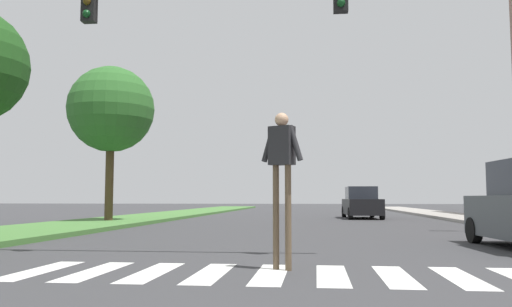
# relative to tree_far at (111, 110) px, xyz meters

# --- Properties ---
(ground_plane) EXTENTS (140.00, 140.00, 0.00)m
(ground_plane) POSITION_rel_tree_far_xyz_m (8.41, 8.69, -5.06)
(ground_plane) COLOR #38383A
(crosswalk) EXTENTS (7.65, 2.20, 0.01)m
(crosswalk) POSITION_rel_tree_far_xyz_m (8.41, -14.35, -5.06)
(crosswalk) COLOR silver
(crosswalk) RESTS_ON ground_plane
(median_strip) EXTENTS (4.03, 64.00, 0.15)m
(median_strip) POSITION_rel_tree_far_xyz_m (0.02, 6.69, -4.99)
(median_strip) COLOR #477A38
(median_strip) RESTS_ON ground_plane
(tree_far) EXTENTS (3.83, 3.83, 6.86)m
(tree_far) POSITION_rel_tree_far_xyz_m (0.00, 0.00, 0.00)
(tree_far) COLOR #4C3823
(tree_far) RESTS_ON median_strip
(sidewalk_right) EXTENTS (3.00, 64.00, 0.15)m
(sidewalk_right) POSITION_rel_tree_far_xyz_m (17.01, 6.69, -4.99)
(sidewalk_right) COLOR #9E9991
(sidewalk_right) RESTS_ON ground_plane
(traffic_light_gantry) EXTENTS (9.34, 0.30, 6.00)m
(traffic_light_gantry) POSITION_rel_tree_far_xyz_m (4.50, -12.25, -0.69)
(traffic_light_gantry) COLOR gold
(traffic_light_gantry) RESTS_ON median_strip
(pedestrian_performer) EXTENTS (0.71, 0.40, 2.49)m
(pedestrian_performer) POSITION_rel_tree_far_xyz_m (8.55, -13.87, -3.40)
(pedestrian_performer) COLOR brown
(pedestrian_performer) RESTS_ON ground_plane
(sedan_midblock) EXTENTS (2.01, 4.62, 1.76)m
(sedan_midblock) POSITION_rel_tree_far_xyz_m (11.59, 7.37, -4.25)
(sedan_midblock) COLOR black
(sedan_midblock) RESTS_ON ground_plane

